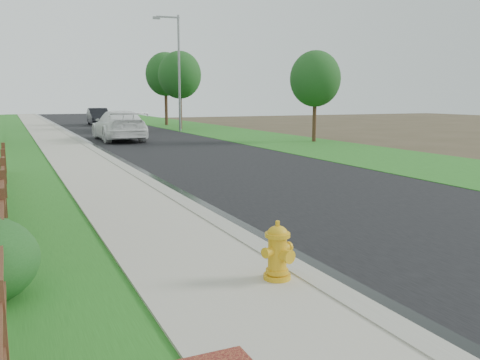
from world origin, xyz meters
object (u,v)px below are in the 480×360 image
fire_hydrant (278,252)px  white_suv (119,126)px  dark_car_mid (121,121)px  ranch_fence (3,203)px  streetlight (177,66)px

fire_hydrant → white_suv: white_suv is taller
white_suv → dark_car_mid: white_suv is taller
ranch_fence → white_suv: white_suv is taller
white_suv → fire_hydrant: bearing=83.7°
fire_hydrant → ranch_fence: bearing=127.1°
ranch_fence → dark_car_mid: (8.03, 28.28, 0.25)m
ranch_fence → white_suv: size_ratio=2.72×
ranch_fence → streetlight: bearing=65.8°
dark_car_mid → streetlight: bearing=172.3°
ranch_fence → streetlight: 29.89m
ranch_fence → fire_hydrant: 5.81m
fire_hydrant → streetlight: bearing=74.7°
fire_hydrant → streetlight: size_ratio=0.10×
ranch_fence → fire_hydrant: size_ratio=20.19×
ranch_fence → dark_car_mid: size_ratio=3.40×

